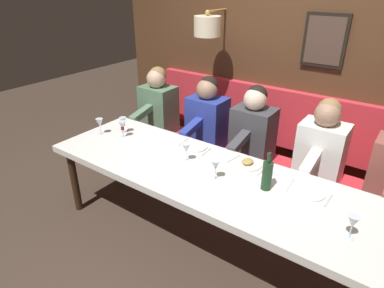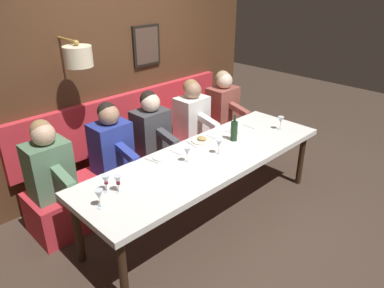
{
  "view_description": "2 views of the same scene",
  "coord_description": "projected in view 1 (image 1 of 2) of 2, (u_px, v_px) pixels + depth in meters",
  "views": [
    {
      "loc": [
        -1.93,
        -1.25,
        2.13
      ],
      "look_at": [
        0.05,
        0.18,
        0.92
      ],
      "focal_mm": 31.04,
      "sensor_mm": 36.0,
      "label": 1
    },
    {
      "loc": [
        -2.24,
        2.45,
        2.46
      ],
      "look_at": [
        0.05,
        0.18,
        0.92
      ],
      "focal_mm": 34.18,
      "sensor_mm": 36.0,
      "label": 2
    }
  ],
  "objects": [
    {
      "name": "wine_bottle",
      "position": [
        267.0,
        175.0,
        2.41
      ],
      "size": [
        0.08,
        0.08,
        0.3
      ],
      "color": "#19381E",
      "rests_on": "dining_table"
    },
    {
      "name": "banquette_bench",
      "position": [
        251.0,
        178.0,
        3.55
      ],
      "size": [
        0.52,
        3.06,
        0.45
      ],
      "primitive_type": "cube",
      "color": "red",
      "rests_on": "ground_plane"
    },
    {
      "name": "wine_glass_0",
      "position": [
        100.0,
        123.0,
        3.28
      ],
      "size": [
        0.07,
        0.07,
        0.16
      ],
      "color": "silver",
      "rests_on": "dining_table"
    },
    {
      "name": "back_wall_panel",
      "position": [
        284.0,
        62.0,
        3.46
      ],
      "size": [
        0.59,
        4.26,
        2.9
      ],
      "color": "#51331E",
      "rests_on": "ground_plane"
    },
    {
      "name": "diner_middle",
      "position": [
        253.0,
        127.0,
        3.29
      ],
      "size": [
        0.6,
        0.4,
        0.79
      ],
      "color": "#3D3D42",
      "rests_on": "banquette_bench"
    },
    {
      "name": "wine_glass_3",
      "position": [
        215.0,
        166.0,
        2.53
      ],
      "size": [
        0.07,
        0.07,
        0.16
      ],
      "color": "silver",
      "rests_on": "dining_table"
    },
    {
      "name": "place_setting_2",
      "position": [
        248.0,
        163.0,
        2.77
      ],
      "size": [
        0.24,
        0.32,
        0.05
      ],
      "color": "silver",
      "rests_on": "dining_table"
    },
    {
      "name": "wine_glass_2",
      "position": [
        353.0,
        222.0,
        1.94
      ],
      "size": [
        0.07,
        0.07,
        0.16
      ],
      "color": "silver",
      "rests_on": "dining_table"
    },
    {
      "name": "dining_table",
      "position": [
        206.0,
        178.0,
        2.7
      ],
      "size": [
        0.9,
        2.86,
        0.74
      ],
      "color": "silver",
      "rests_on": "ground_plane"
    },
    {
      "name": "wine_glass_5",
      "position": [
        186.0,
        149.0,
        2.79
      ],
      "size": [
        0.07,
        0.07,
        0.16
      ],
      "color": "silver",
      "rests_on": "dining_table"
    },
    {
      "name": "ground_plane",
      "position": [
        205.0,
        242.0,
        3.0
      ],
      "size": [
        12.0,
        12.0,
        0.0
      ],
      "primitive_type": "plane",
      "color": "#423328"
    },
    {
      "name": "place_setting_0",
      "position": [
        194.0,
        146.0,
        3.06
      ],
      "size": [
        0.24,
        0.33,
        0.01
      ],
      "color": "white",
      "rests_on": "dining_table"
    },
    {
      "name": "wine_glass_1",
      "position": [
        122.0,
        126.0,
        3.22
      ],
      "size": [
        0.07,
        0.07,
        0.16
      ],
      "color": "silver",
      "rests_on": "dining_table"
    },
    {
      "name": "place_setting_1",
      "position": [
        309.0,
        192.0,
        2.41
      ],
      "size": [
        0.24,
        0.32,
        0.01
      ],
      "color": "white",
      "rests_on": "dining_table"
    },
    {
      "name": "diner_near",
      "position": [
        322.0,
        145.0,
        2.94
      ],
      "size": [
        0.6,
        0.4,
        0.79
      ],
      "color": "white",
      "rests_on": "banquette_bench"
    },
    {
      "name": "diner_farthest",
      "position": [
        158.0,
        103.0,
        3.95
      ],
      "size": [
        0.6,
        0.4,
        0.79
      ],
      "color": "#567A5B",
      "rests_on": "banquette_bench"
    },
    {
      "name": "diner_far",
      "position": [
        207.0,
        115.0,
        3.58
      ],
      "size": [
        0.6,
        0.4,
        0.79
      ],
      "color": "#283893",
      "rests_on": "banquette_bench"
    },
    {
      "name": "wine_glass_4",
      "position": [
        123.0,
        122.0,
        3.31
      ],
      "size": [
        0.07,
        0.07,
        0.16
      ],
      "color": "silver",
      "rests_on": "dining_table"
    }
  ]
}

